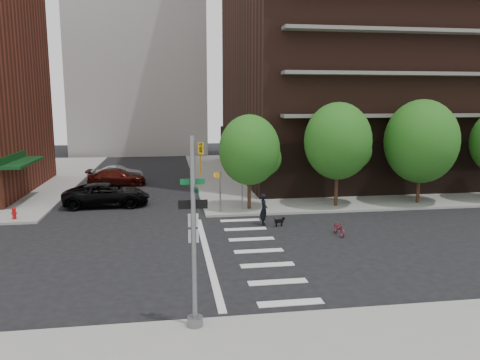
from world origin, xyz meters
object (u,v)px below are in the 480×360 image
(parked_car_black, at_px, (107,195))
(parked_car_silver, at_px, (120,174))
(dog_walker, at_px, (264,209))
(scooter, at_px, (339,228))
(parked_car_maroon, at_px, (117,177))
(fire_hydrant, at_px, (14,213))
(traffic_signal, at_px, (195,248))

(parked_car_black, height_order, parked_car_silver, parked_car_black)
(parked_car_silver, relative_size, dog_walker, 2.25)
(scooter, bearing_deg, parked_car_maroon, 127.94)
(parked_car_silver, xyz_separation_m, dog_walker, (9.90, -17.12, 0.24))
(fire_hydrant, bearing_deg, dog_walker, -11.72)
(parked_car_black, height_order, scooter, parked_car_black)
(parked_car_maroon, height_order, parked_car_silver, parked_car_maroon)
(traffic_signal, bearing_deg, parked_car_black, 105.00)
(scooter, xyz_separation_m, dog_walker, (-3.63, 2.68, 0.53))
(parked_car_black, bearing_deg, fire_hydrant, 123.73)
(dog_walker, bearing_deg, parked_car_maroon, 33.93)
(fire_hydrant, bearing_deg, parked_car_black, 34.90)
(fire_hydrant, distance_m, scooter, 19.22)
(traffic_signal, distance_m, parked_car_maroon, 27.59)
(traffic_signal, distance_m, parked_car_silver, 29.88)
(traffic_signal, xyz_separation_m, fire_hydrant, (-10.03, 15.29, -2.15))
(fire_hydrant, distance_m, parked_car_maroon, 12.68)
(traffic_signal, xyz_separation_m, dog_walker, (4.68, 12.24, -1.77))
(parked_car_maroon, relative_size, scooter, 3.27)
(scooter, height_order, dog_walker, dog_walker)
(parked_car_maroon, bearing_deg, parked_car_silver, 1.52)
(parked_car_black, bearing_deg, parked_car_silver, -0.19)
(parked_car_black, distance_m, parked_car_maroon, 8.24)
(parked_car_maroon, bearing_deg, traffic_signal, -167.50)
(traffic_signal, relative_size, parked_car_silver, 1.43)
(fire_hydrant, relative_size, parked_car_silver, 0.17)
(fire_hydrant, height_order, parked_car_maroon, parked_car_maroon)
(parked_car_black, xyz_separation_m, scooter, (13.35, -9.22, -0.41))
(parked_car_maroon, height_order, scooter, parked_car_maroon)
(fire_hydrant, bearing_deg, scooter, -17.34)
(parked_car_black, bearing_deg, scooter, -125.80)
(traffic_signal, height_order, scooter, traffic_signal)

